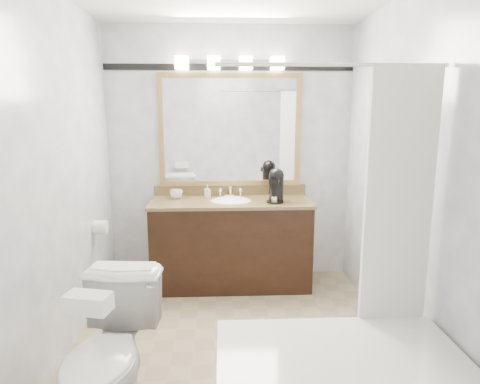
% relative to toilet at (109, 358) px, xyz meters
% --- Properties ---
extents(room, '(2.42, 2.62, 2.52)m').
position_rel_toilet_xyz_m(room, '(0.70, 0.86, 0.85)').
color(room, gray).
rests_on(room, ground).
extents(vanity, '(1.53, 0.58, 0.97)m').
position_rel_toilet_xyz_m(vanity, '(0.70, 1.88, 0.04)').
color(vanity, black).
rests_on(vanity, ground).
extents(mirror, '(1.40, 0.04, 1.10)m').
position_rel_toilet_xyz_m(mirror, '(0.70, 2.14, 1.10)').
color(mirror, '#AE874E').
rests_on(mirror, room).
extents(vanity_light_bar, '(1.02, 0.14, 0.12)m').
position_rel_toilet_xyz_m(vanity_light_bar, '(0.70, 2.09, 1.73)').
color(vanity_light_bar, silver).
rests_on(vanity_light_bar, room).
extents(accent_stripe, '(2.40, 0.01, 0.06)m').
position_rel_toilet_xyz_m(accent_stripe, '(0.70, 2.15, 1.70)').
color(accent_stripe, black).
rests_on(accent_stripe, room).
extents(bathtub, '(1.30, 0.75, 1.96)m').
position_rel_toilet_xyz_m(bathtub, '(1.25, -0.04, -0.12)').
color(bathtub, white).
rests_on(bathtub, ground).
extents(tp_roll, '(0.11, 0.12, 0.12)m').
position_rel_toilet_xyz_m(tp_roll, '(-0.44, 1.52, 0.30)').
color(tp_roll, white).
rests_on(tp_roll, room).
extents(toilet, '(0.51, 0.82, 0.80)m').
position_rel_toilet_xyz_m(toilet, '(0.00, 0.00, 0.00)').
color(toilet, white).
rests_on(toilet, ground).
extents(tissue_box, '(0.22, 0.16, 0.08)m').
position_rel_toilet_xyz_m(tissue_box, '(0.00, -0.26, 0.44)').
color(tissue_box, white).
rests_on(tissue_box, toilet).
extents(coffee_maker, '(0.17, 0.20, 0.32)m').
position_rel_toilet_xyz_m(coffee_maker, '(1.13, 1.81, 0.61)').
color(coffee_maker, black).
rests_on(coffee_maker, vanity).
extents(cup_left, '(0.12, 0.12, 0.09)m').
position_rel_toilet_xyz_m(cup_left, '(0.17, 2.00, 0.49)').
color(cup_left, white).
rests_on(cup_left, vanity).
extents(cup_right, '(0.09, 0.09, 0.08)m').
position_rel_toilet_xyz_m(cup_right, '(0.19, 2.01, 0.49)').
color(cup_right, white).
rests_on(cup_right, vanity).
extents(soap_bottle_a, '(0.07, 0.07, 0.12)m').
position_rel_toilet_xyz_m(soap_bottle_a, '(0.47, 2.05, 0.51)').
color(soap_bottle_a, white).
rests_on(soap_bottle_a, vanity).
extents(soap_bar, '(0.09, 0.06, 0.03)m').
position_rel_toilet_xyz_m(soap_bar, '(0.69, 1.99, 0.46)').
color(soap_bar, beige).
rests_on(soap_bar, vanity).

